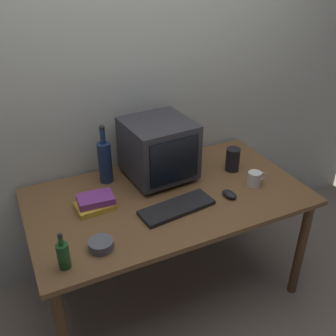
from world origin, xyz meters
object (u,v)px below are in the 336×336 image
object	(u,v)px
bottle_short	(63,255)
cd_spindle	(101,245)
mug	(255,179)
book_stack	(95,203)
bottle_tall	(105,161)
metal_canister	(233,159)
keyboard	(177,208)
computer_mouse	(229,194)
crt_monitor	(158,149)

from	to	relation	value
bottle_short	cd_spindle	xyz separation A→B (m)	(0.18, 0.05, -0.05)
mug	book_stack	bearing A→B (deg)	168.57
bottle_tall	metal_canister	bearing A→B (deg)	-15.58
keyboard	computer_mouse	size ratio (longest dim) A/B	4.20
mug	metal_canister	size ratio (longest dim) A/B	0.80
book_stack	bottle_tall	bearing A→B (deg)	60.22
keyboard	crt_monitor	bearing A→B (deg)	75.03
crt_monitor	bottle_short	distance (m)	0.89
keyboard	computer_mouse	xyz separation A→B (m)	(0.33, -0.02, 0.01)
cd_spindle	metal_canister	bearing A→B (deg)	20.14
crt_monitor	keyboard	xyz separation A→B (m)	(-0.05, -0.36, -0.18)
book_stack	metal_canister	xyz separation A→B (m)	(0.91, 0.03, 0.04)
bottle_short	mug	world-z (taller)	bottle_short
computer_mouse	cd_spindle	distance (m)	0.80
book_stack	bottle_short	bearing A→B (deg)	-123.44
keyboard	computer_mouse	distance (m)	0.33
bottle_tall	mug	xyz separation A→B (m)	(0.79, -0.43, -0.10)
bottle_short	metal_canister	distance (m)	1.23
bottle_short	book_stack	xyz separation A→B (m)	(0.25, 0.38, -0.04)
bottle_tall	keyboard	bearing A→B (deg)	-60.34
crt_monitor	bottle_tall	size ratio (longest dim) A/B	1.11
bottle_short	book_stack	bearing A→B (deg)	56.56
crt_monitor	metal_canister	size ratio (longest dim) A/B	2.75
computer_mouse	bottle_short	world-z (taller)	bottle_short
bottle_short	metal_canister	xyz separation A→B (m)	(1.16, 0.41, 0.00)
bottle_tall	book_stack	bearing A→B (deg)	-119.78
bottle_tall	bottle_short	size ratio (longest dim) A/B	1.95
crt_monitor	metal_canister	distance (m)	0.49
keyboard	mug	bearing A→B (deg)	-4.33
bottle_short	metal_canister	world-z (taller)	bottle_short
keyboard	computer_mouse	bearing A→B (deg)	-10.11
computer_mouse	bottle_tall	distance (m)	0.76
crt_monitor	bottle_short	xyz separation A→B (m)	(-0.70, -0.53, -0.12)
bottle_short	mug	bearing A→B (deg)	9.23
keyboard	bottle_tall	distance (m)	0.53
bottle_short	keyboard	bearing A→B (deg)	14.88
crt_monitor	cd_spindle	world-z (taller)	crt_monitor
crt_monitor	book_stack	xyz separation A→B (m)	(-0.45, -0.15, -0.16)
mug	metal_canister	xyz separation A→B (m)	(-0.02, 0.22, 0.03)
computer_mouse	keyboard	bearing A→B (deg)	164.08
crt_monitor	metal_canister	bearing A→B (deg)	-15.11
computer_mouse	metal_canister	world-z (taller)	metal_canister
metal_canister	computer_mouse	bearing A→B (deg)	-126.48
keyboard	mug	distance (m)	0.53
keyboard	metal_canister	size ratio (longest dim) A/B	2.80
mug	cd_spindle	xyz separation A→B (m)	(-1.00, -0.14, -0.02)
crt_monitor	book_stack	bearing A→B (deg)	-161.22
book_stack	cd_spindle	distance (m)	0.34
keyboard	metal_canister	xyz separation A→B (m)	(0.52, 0.24, 0.06)
mug	metal_canister	world-z (taller)	metal_canister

